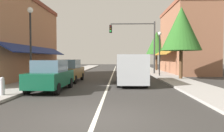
{
  "coord_description": "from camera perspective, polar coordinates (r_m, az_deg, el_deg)",
  "views": [
    {
      "loc": [
        0.73,
        -6.45,
        1.89
      ],
      "look_at": [
        0.11,
        12.35,
        1.18
      ],
      "focal_mm": 34.02,
      "sensor_mm": 36.0,
      "label": 1
    }
  ],
  "objects": [
    {
      "name": "storefront_left_block",
      "position": [
        21.0,
        -26.37,
        6.71
      ],
      "size": [
        6.0,
        14.2,
        7.27
      ],
      "color": "#9E6B4C",
      "rests_on": "ground"
    },
    {
      "name": "ground_plane",
      "position": [
        24.54,
        0.16,
        -2.26
      ],
      "size": [
        80.0,
        80.0,
        0.0
      ],
      "primitive_type": "plane",
      "color": "#33302D"
    },
    {
      "name": "tree_right_far",
      "position": [
        32.09,
        11.89,
        6.07
      ],
      "size": [
        3.07,
        3.07,
        5.82
      ],
      "color": "#4C331E",
      "rests_on": "ground"
    },
    {
      "name": "traffic_signal_mast_arm",
      "position": [
        24.7,
        7.31,
        7.36
      ],
      "size": [
        5.26,
        0.5,
        6.07
      ],
      "color": "#333333",
      "rests_on": "ground"
    },
    {
      "name": "tree_right_near",
      "position": [
        19.43,
        18.12,
        9.48
      ],
      "size": [
        3.42,
        3.42,
        6.3
      ],
      "color": "#4C331E",
      "rests_on": "ground"
    },
    {
      "name": "van_in_lane",
      "position": [
        15.21,
        4.98,
        -0.65
      ],
      "size": [
        2.07,
        5.21,
        2.12
      ],
      "rotation": [
        0.0,
        0.0,
        0.02
      ],
      "color": "#B2B7BC",
      "rests_on": "ground"
    },
    {
      "name": "sidewalk_left",
      "position": [
        25.3,
        -12.39,
        -2.04
      ],
      "size": [
        2.6,
        56.0,
        0.12
      ],
      "primitive_type": "cube",
      "color": "#A39E99",
      "rests_on": "ground"
    },
    {
      "name": "street_lamp_left_near",
      "position": [
        14.68,
        -21.06,
        8.01
      ],
      "size": [
        0.36,
        0.36,
        5.13
      ],
      "color": "black",
      "rests_on": "ground"
    },
    {
      "name": "lane_center_stripe",
      "position": [
        24.54,
        0.16,
        -2.26
      ],
      "size": [
        0.14,
        52.0,
        0.01
      ],
      "primitive_type": "cube",
      "color": "silver",
      "rests_on": "ground"
    },
    {
      "name": "parked_car_nearest_left",
      "position": [
        12.68,
        -16.14,
        -2.5
      ],
      "size": [
        1.83,
        4.13,
        1.77
      ],
      "rotation": [
        0.0,
        0.0,
        -0.02
      ],
      "color": "#0F4C33",
      "rests_on": "ground"
    },
    {
      "name": "sidewalk_right",
      "position": [
        24.98,
        12.89,
        -2.1
      ],
      "size": [
        2.6,
        56.0,
        0.12
      ],
      "primitive_type": "cube",
      "color": "#A39E99",
      "rests_on": "ground"
    },
    {
      "name": "fire_hydrant",
      "position": [
        11.47,
        -27.41,
        -4.8
      ],
      "size": [
        0.22,
        0.22,
        0.87
      ],
      "color": "#B2B2B7",
      "rests_on": "ground"
    },
    {
      "name": "storefront_right_block",
      "position": [
        27.78,
        19.16,
        6.5
      ],
      "size": [
        5.58,
        10.2,
        8.1
      ],
      "color": "#8E5B42",
      "rests_on": "ground"
    },
    {
      "name": "street_lamp_right_mid",
      "position": [
        22.01,
        12.67,
        5.2
      ],
      "size": [
        0.36,
        0.36,
        4.53
      ],
      "color": "black",
      "rests_on": "ground"
    },
    {
      "name": "parked_car_second_left",
      "position": [
        17.25,
        -11.51,
        -1.25
      ],
      "size": [
        1.84,
        4.13,
        1.77
      ],
      "rotation": [
        0.0,
        0.0,
        -0.02
      ],
      "color": "brown",
      "rests_on": "ground"
    }
  ]
}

